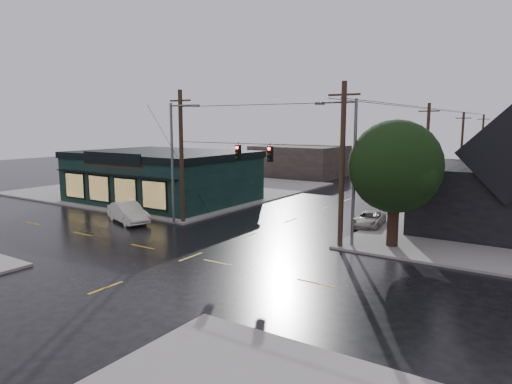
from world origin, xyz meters
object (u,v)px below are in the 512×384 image
Objects in this scene: utility_pole_ne at (340,248)px; corner_tree at (395,167)px; sedan_cream at (128,213)px; suv_silver at (369,219)px; utility_pole_nw at (183,223)px.

corner_tree is at bearing 34.78° from utility_pole_ne.
sedan_cream is 18.48m from suv_silver.
suv_silver is (-0.50, 6.68, 0.57)m from utility_pole_ne.
utility_pole_nw is 4.38m from sedan_cream.
utility_pole_ne is at bearing -145.22° from corner_tree.
utility_pole_nw is at bearing 180.00° from utility_pole_ne.
utility_pole_ne is at bearing -92.39° from suv_silver.
corner_tree is 6.02m from utility_pole_ne.
corner_tree is 0.77× the size of utility_pole_ne.
utility_pole_ne is 2.13× the size of sedan_cream.
suv_silver is at bearing 94.28° from utility_pole_ne.
utility_pole_ne is (-2.67, -1.85, -5.06)m from corner_tree.
utility_pole_nw is 1.00× the size of utility_pole_ne.
corner_tree is at bearing -63.36° from suv_silver.
utility_pole_ne reaches higher than suv_silver.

